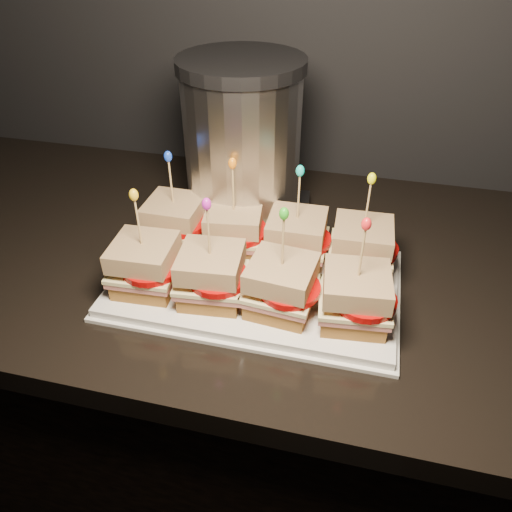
# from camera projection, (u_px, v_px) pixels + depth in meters

# --- Properties ---
(cabinet) EXTENTS (2.31, 0.60, 0.87)m
(cabinet) POSITION_uv_depth(u_px,v_px,m) (396.00, 454.00, 1.04)
(cabinet) COLOR black
(cabinet) RESTS_ON ground
(granite_slab) EXTENTS (2.35, 0.64, 0.04)m
(granite_slab) POSITION_uv_depth(u_px,v_px,m) (445.00, 287.00, 0.77)
(granite_slab) COLOR black
(granite_slab) RESTS_ON cabinet
(platter) EXTENTS (0.41, 0.25, 0.02)m
(platter) POSITION_uv_depth(u_px,v_px,m) (256.00, 281.00, 0.74)
(platter) COLOR white
(platter) RESTS_ON granite_slab
(platter_rim) EXTENTS (0.42, 0.26, 0.01)m
(platter_rim) POSITION_uv_depth(u_px,v_px,m) (256.00, 284.00, 0.74)
(platter_rim) COLOR white
(platter_rim) RESTS_ON granite_slab
(sandwich_0_bread_bot) EXTENTS (0.08, 0.08, 0.02)m
(sandwich_0_bread_bot) POSITION_uv_depth(u_px,v_px,m) (177.00, 236.00, 0.80)
(sandwich_0_bread_bot) COLOR #5A3717
(sandwich_0_bread_bot) RESTS_ON platter
(sandwich_0_ham) EXTENTS (0.09, 0.09, 0.01)m
(sandwich_0_ham) POSITION_uv_depth(u_px,v_px,m) (176.00, 228.00, 0.79)
(sandwich_0_ham) COLOR #B05553
(sandwich_0_ham) RESTS_ON sandwich_0_bread_bot
(sandwich_0_cheese) EXTENTS (0.09, 0.09, 0.01)m
(sandwich_0_cheese) POSITION_uv_depth(u_px,v_px,m) (176.00, 224.00, 0.79)
(sandwich_0_cheese) COLOR beige
(sandwich_0_cheese) RESTS_ON sandwich_0_ham
(sandwich_0_tomato) EXTENTS (0.08, 0.08, 0.01)m
(sandwich_0_tomato) POSITION_uv_depth(u_px,v_px,m) (181.00, 223.00, 0.77)
(sandwich_0_tomato) COLOR #AC0706
(sandwich_0_tomato) RESTS_ON sandwich_0_cheese
(sandwich_0_bread_top) EXTENTS (0.08, 0.08, 0.03)m
(sandwich_0_bread_top) POSITION_uv_depth(u_px,v_px,m) (174.00, 210.00, 0.77)
(sandwich_0_bread_top) COLOR #602D0E
(sandwich_0_bread_top) RESTS_ON sandwich_0_tomato
(sandwich_0_pick) EXTENTS (0.00, 0.00, 0.09)m
(sandwich_0_pick) POSITION_uv_depth(u_px,v_px,m) (171.00, 184.00, 0.74)
(sandwich_0_pick) COLOR tan
(sandwich_0_pick) RESTS_ON sandwich_0_bread_top
(sandwich_0_frill) EXTENTS (0.01, 0.01, 0.02)m
(sandwich_0_frill) POSITION_uv_depth(u_px,v_px,m) (168.00, 156.00, 0.72)
(sandwich_0_frill) COLOR blue
(sandwich_0_frill) RESTS_ON sandwich_0_pick
(sandwich_1_bread_bot) EXTENTS (0.09, 0.09, 0.02)m
(sandwich_1_bread_bot) POSITION_uv_depth(u_px,v_px,m) (235.00, 244.00, 0.78)
(sandwich_1_bread_bot) COLOR #5A3717
(sandwich_1_bread_bot) RESTS_ON platter
(sandwich_1_ham) EXTENTS (0.10, 0.10, 0.01)m
(sandwich_1_ham) POSITION_uv_depth(u_px,v_px,m) (235.00, 236.00, 0.77)
(sandwich_1_ham) COLOR #B05553
(sandwich_1_ham) RESTS_ON sandwich_1_bread_bot
(sandwich_1_cheese) EXTENTS (0.10, 0.10, 0.01)m
(sandwich_1_cheese) POSITION_uv_depth(u_px,v_px,m) (234.00, 232.00, 0.77)
(sandwich_1_cheese) COLOR beige
(sandwich_1_cheese) RESTS_ON sandwich_1_ham
(sandwich_1_tomato) EXTENTS (0.08, 0.08, 0.01)m
(sandwich_1_tomato) POSITION_uv_depth(u_px,v_px,m) (241.00, 231.00, 0.76)
(sandwich_1_tomato) COLOR #AC0706
(sandwich_1_tomato) RESTS_ON sandwich_1_cheese
(sandwich_1_bread_top) EXTENTS (0.09, 0.09, 0.03)m
(sandwich_1_bread_top) POSITION_uv_depth(u_px,v_px,m) (234.00, 217.00, 0.75)
(sandwich_1_bread_top) COLOR #602D0E
(sandwich_1_bread_top) RESTS_ON sandwich_1_tomato
(sandwich_1_pick) EXTENTS (0.00, 0.00, 0.09)m
(sandwich_1_pick) POSITION_uv_depth(u_px,v_px,m) (233.00, 192.00, 0.73)
(sandwich_1_pick) COLOR tan
(sandwich_1_pick) RESTS_ON sandwich_1_bread_top
(sandwich_1_frill) EXTENTS (0.01, 0.01, 0.02)m
(sandwich_1_frill) POSITION_uv_depth(u_px,v_px,m) (232.00, 163.00, 0.70)
(sandwich_1_frill) COLOR orange
(sandwich_1_frill) RESTS_ON sandwich_1_pick
(sandwich_2_bread_bot) EXTENTS (0.08, 0.08, 0.02)m
(sandwich_2_bread_bot) POSITION_uv_depth(u_px,v_px,m) (295.00, 252.00, 0.76)
(sandwich_2_bread_bot) COLOR #5A3717
(sandwich_2_bread_bot) RESTS_ON platter
(sandwich_2_ham) EXTENTS (0.09, 0.09, 0.01)m
(sandwich_2_ham) POSITION_uv_depth(u_px,v_px,m) (296.00, 244.00, 0.75)
(sandwich_2_ham) COLOR #B05553
(sandwich_2_ham) RESTS_ON sandwich_2_bread_bot
(sandwich_2_cheese) EXTENTS (0.09, 0.09, 0.01)m
(sandwich_2_cheese) POSITION_uv_depth(u_px,v_px,m) (296.00, 240.00, 0.75)
(sandwich_2_cheese) COLOR beige
(sandwich_2_cheese) RESTS_ON sandwich_2_ham
(sandwich_2_tomato) EXTENTS (0.08, 0.08, 0.01)m
(sandwich_2_tomato) POSITION_uv_depth(u_px,v_px,m) (304.00, 239.00, 0.74)
(sandwich_2_tomato) COLOR #AC0706
(sandwich_2_tomato) RESTS_ON sandwich_2_cheese
(sandwich_2_bread_top) EXTENTS (0.08, 0.08, 0.03)m
(sandwich_2_bread_top) POSITION_uv_depth(u_px,v_px,m) (297.00, 226.00, 0.73)
(sandwich_2_bread_top) COLOR #602D0E
(sandwich_2_bread_top) RESTS_ON sandwich_2_tomato
(sandwich_2_pick) EXTENTS (0.00, 0.00, 0.09)m
(sandwich_2_pick) POSITION_uv_depth(u_px,v_px,m) (299.00, 199.00, 0.71)
(sandwich_2_pick) COLOR tan
(sandwich_2_pick) RESTS_ON sandwich_2_bread_top
(sandwich_2_frill) EXTENTS (0.01, 0.01, 0.02)m
(sandwich_2_frill) POSITION_uv_depth(u_px,v_px,m) (300.00, 171.00, 0.68)
(sandwich_2_frill) COLOR #0FBEB3
(sandwich_2_frill) RESTS_ON sandwich_2_pick
(sandwich_3_bread_bot) EXTENTS (0.08, 0.08, 0.02)m
(sandwich_3_bread_bot) POSITION_uv_depth(u_px,v_px,m) (359.00, 261.00, 0.74)
(sandwich_3_bread_bot) COLOR #5A3717
(sandwich_3_bread_bot) RESTS_ON platter
(sandwich_3_ham) EXTENTS (0.09, 0.09, 0.01)m
(sandwich_3_ham) POSITION_uv_depth(u_px,v_px,m) (360.00, 253.00, 0.74)
(sandwich_3_ham) COLOR #B05553
(sandwich_3_ham) RESTS_ON sandwich_3_bread_bot
(sandwich_3_cheese) EXTENTS (0.09, 0.09, 0.01)m
(sandwich_3_cheese) POSITION_uv_depth(u_px,v_px,m) (361.00, 249.00, 0.73)
(sandwich_3_cheese) COLOR beige
(sandwich_3_cheese) RESTS_ON sandwich_3_ham
(sandwich_3_tomato) EXTENTS (0.08, 0.08, 0.01)m
(sandwich_3_tomato) POSITION_uv_depth(u_px,v_px,m) (370.00, 248.00, 0.72)
(sandwich_3_tomato) COLOR #AC0706
(sandwich_3_tomato) RESTS_ON sandwich_3_cheese
(sandwich_3_bread_top) EXTENTS (0.09, 0.09, 0.03)m
(sandwich_3_bread_top) POSITION_uv_depth(u_px,v_px,m) (363.00, 234.00, 0.72)
(sandwich_3_bread_top) COLOR #602D0E
(sandwich_3_bread_top) RESTS_ON sandwich_3_tomato
(sandwich_3_pick) EXTENTS (0.00, 0.00, 0.09)m
(sandwich_3_pick) POSITION_uv_depth(u_px,v_px,m) (367.00, 208.00, 0.69)
(sandwich_3_pick) COLOR tan
(sandwich_3_pick) RESTS_ON sandwich_3_bread_top
(sandwich_3_frill) EXTENTS (0.01, 0.01, 0.02)m
(sandwich_3_frill) POSITION_uv_depth(u_px,v_px,m) (372.00, 178.00, 0.66)
(sandwich_3_frill) COLOR #F7FC0A
(sandwich_3_frill) RESTS_ON sandwich_3_pick
(sandwich_4_bread_bot) EXTENTS (0.09, 0.09, 0.02)m
(sandwich_4_bread_bot) POSITION_uv_depth(u_px,v_px,m) (148.00, 280.00, 0.71)
(sandwich_4_bread_bot) COLOR #5A3717
(sandwich_4_bread_bot) RESTS_ON platter
(sandwich_4_ham) EXTENTS (0.09, 0.09, 0.01)m
(sandwich_4_ham) POSITION_uv_depth(u_px,v_px,m) (146.00, 271.00, 0.70)
(sandwich_4_ham) COLOR #B05553
(sandwich_4_ham) RESTS_ON sandwich_4_bread_bot
(sandwich_4_cheese) EXTENTS (0.10, 0.09, 0.01)m
(sandwich_4_cheese) POSITION_uv_depth(u_px,v_px,m) (146.00, 267.00, 0.70)
(sandwich_4_cheese) COLOR beige
(sandwich_4_cheese) RESTS_ON sandwich_4_ham
(sandwich_4_tomato) EXTENTS (0.08, 0.08, 0.01)m
(sandwich_4_tomato) POSITION_uv_depth(u_px,v_px,m) (151.00, 267.00, 0.68)
(sandwich_4_tomato) COLOR #AC0706
(sandwich_4_tomato) RESTS_ON sandwich_4_cheese
(sandwich_4_bread_top) EXTENTS (0.09, 0.09, 0.03)m
(sandwich_4_bread_top) POSITION_uv_depth(u_px,v_px,m) (143.00, 252.00, 0.68)
(sandwich_4_bread_top) COLOR #602D0E
(sandwich_4_bread_top) RESTS_ON sandwich_4_tomato
(sandwich_4_pick) EXTENTS (0.00, 0.00, 0.09)m
(sandwich_4_pick) POSITION_uv_depth(u_px,v_px,m) (139.00, 225.00, 0.65)
(sandwich_4_pick) COLOR tan
(sandwich_4_pick) RESTS_ON sandwich_4_bread_top
(sandwich_4_frill) EXTENTS (0.01, 0.01, 0.02)m
(sandwich_4_frill) POSITION_uv_depth(u_px,v_px,m) (134.00, 195.00, 0.63)
(sandwich_4_frill) COLOR gold
(sandwich_4_frill) RESTS_ON sandwich_4_pick
(sandwich_5_bread_bot) EXTENTS (0.09, 0.09, 0.02)m
(sandwich_5_bread_bot) POSITION_uv_depth(u_px,v_px,m) (212.00, 290.00, 0.69)
(sandwich_5_bread_bot) COLOR #5A3717
(sandwich_5_bread_bot) RESTS_ON platter
(sandwich_5_ham) EXTENTS (0.10, 0.09, 0.01)m
(sandwich_5_ham) POSITION_uv_depth(u_px,v_px,m) (212.00, 282.00, 0.68)
(sandwich_5_ham) COLOR #B05553
(sandwich_5_ham) RESTS_ON sandwich_5_bread_bot
(sandwich_5_cheese) EXTENTS (0.10, 0.10, 0.01)m
(sandwich_5_cheese) POSITION_uv_depth(u_px,v_px,m) (212.00, 278.00, 0.68)
(sandwich_5_cheese) COLOR beige
(sandwich_5_cheese) RESTS_ON sandwich_5_ham
(sandwich_5_tomato) EXTENTS (0.08, 0.08, 0.01)m
(sandwich_5_tomato) POSITION_uv_depth(u_px,v_px,m) (218.00, 277.00, 0.67)
(sandwich_5_tomato) COLOR #AC0706
(sandwich_5_tomato) RESTS_ON sandwich_5_cheese
(sandwich_5_bread_top) EXTENTS (0.09, 0.09, 0.03)m
(sandwich_5_bread_top) POSITION_uv_depth(u_px,v_px,m) (211.00, 262.00, 0.66)
(sandwich_5_bread_top) COLOR #602D0E
(sandwich_5_bread_top) RESTS_ON sandwich_5_tomato
(sandwich_5_pick) EXTENTS (0.00, 0.00, 0.09)m
(sandwich_5_pick) POSITION_uv_depth(u_px,v_px,m) (209.00, 235.00, 0.64)
(sandwich_5_pick) COLOR tan
(sandwich_5_pick) RESTS_ON sandwich_5_bread_top
(sandwich_5_frill) EXTENTS (0.01, 0.01, 0.02)m
(sandwich_5_frill) POSITION_uv_depth(u_px,v_px,m) (207.00, 204.00, 0.61)
(sandwich_5_frill) COLOR #C020B2
(sandwich_5_frill) RESTS_ON sandwich_5_pick
(sandwich_6_bread_bot) EXTENTS (0.09, 0.09, 0.02)m
(sandwich_6_bread_bot) POSITION_uv_depth(u_px,v_px,m) (281.00, 301.00, 0.67)
(sandwich_6_bread_bot) COLOR #5A3717
(sandwich_6_bread_bot) RESTS_ON platter
(sandwich_6_ham) EXTENTS (0.10, 0.09, 0.01)m
(sandwich_6_ham) POSITION_uv_depth(u_px,v_px,m) (281.00, 292.00, 0.66)
(sandwich_6_ham) COLOR #B05553
(sandwich_6_ham) RESTS_ON sandwich_6_bread_bot
(sandwich_6_cheese) EXTENTS (0.10, 0.10, 0.01)m
(sandwich_6_cheese) POSITION_uv_depth(u_px,v_px,m) (281.00, 288.00, 0.66)
(sandwich_6_cheese) COLOR beige
(sandwich_6_cheese) RESTS_ON sandwich_6_ham
(sandwich_6_tomato) EXTENTS (0.08, 0.08, 0.01)m
(sandwich_6_tomato) POSITION_uv_depth(u_px,v_px,m) (289.00, 288.00, 0.65)
(sandwich_6_tomato) COLOR #AC0706
(sandwich_6_tomato) RESTS_ON sandwich_6_cheese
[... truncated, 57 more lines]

